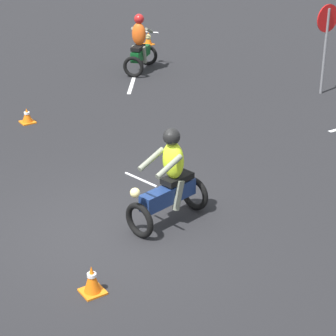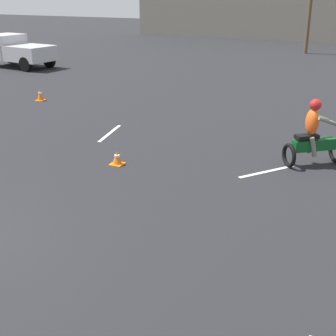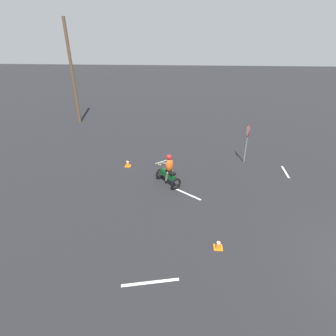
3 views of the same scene
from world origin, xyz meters
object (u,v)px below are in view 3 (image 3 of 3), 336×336
(stop_sign, at_px, (247,136))
(motorcycle_rider_background, at_px, (168,171))
(traffic_cone_near_right, at_px, (128,163))
(utility_pole_near, at_px, (72,74))
(traffic_cone_mid_center, at_px, (218,244))

(stop_sign, bearing_deg, motorcycle_rider_background, 123.86)
(traffic_cone_near_right, bearing_deg, utility_pole_near, 36.26)
(traffic_cone_mid_center, bearing_deg, utility_pole_near, 36.41)
(motorcycle_rider_background, bearing_deg, utility_pole_near, 90.25)
(stop_sign, bearing_deg, traffic_cone_mid_center, 163.03)
(stop_sign, xyz_separation_m, utility_pole_near, (6.93, 12.63, 2.33))
(motorcycle_rider_background, relative_size, stop_sign, 0.72)
(stop_sign, distance_m, utility_pole_near, 14.59)
(motorcycle_rider_background, xyz_separation_m, utility_pole_near, (9.81, 8.34, 3.24))
(traffic_cone_mid_center, xyz_separation_m, utility_pole_near, (14.14, 10.43, 3.80))
(traffic_cone_near_right, xyz_separation_m, traffic_cone_mid_center, (-6.15, -4.57, -0.03))
(motorcycle_rider_background, relative_size, traffic_cone_near_right, 3.99)
(motorcycle_rider_background, distance_m, utility_pole_near, 13.27)
(traffic_cone_near_right, height_order, traffic_cone_mid_center, traffic_cone_near_right)
(traffic_cone_near_right, height_order, utility_pole_near, utility_pole_near)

